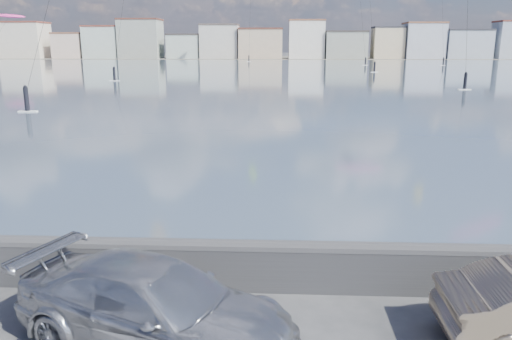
{
  "coord_description": "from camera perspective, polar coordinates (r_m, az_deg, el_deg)",
  "views": [
    {
      "loc": [
        1.52,
        -6.61,
        4.86
      ],
      "look_at": [
        1.0,
        4.0,
        2.2
      ],
      "focal_mm": 35.0,
      "sensor_mm": 36.0,
      "label": 1
    }
  ],
  "objects": [
    {
      "name": "far_shore_strip",
      "position": [
        206.67,
        2.42,
        12.7
      ],
      "size": [
        500.0,
        60.0,
        0.0
      ],
      "primitive_type": "cube",
      "color": "#4C473D",
      "rests_on": "ground"
    },
    {
      "name": "seawall",
      "position": [
        10.36,
        -5.98,
        -10.42
      ],
      "size": [
        400.0,
        0.36,
        1.08
      ],
      "color": "#28282B",
      "rests_on": "ground"
    },
    {
      "name": "bay_water",
      "position": [
        98.24,
        1.93,
        11.22
      ],
      "size": [
        500.0,
        177.0,
        0.0
      ],
      "primitive_type": "cube",
      "color": "#405566",
      "rests_on": "ground"
    },
    {
      "name": "kitesurfer_8",
      "position": [
        182.05,
        -26.38,
        15.46
      ],
      "size": [
        10.13,
        14.43,
        14.98
      ],
      "color": "#E5338C",
      "rests_on": "ground"
    },
    {
      "name": "car_silver",
      "position": [
        8.61,
        -11.44,
        -15.08
      ],
      "size": [
        5.29,
        3.62,
        1.42
      ],
      "primitive_type": "imported",
      "rotation": [
        0.0,
        0.0,
        1.2
      ],
      "color": "#B4B6BC",
      "rests_on": "ground"
    },
    {
      "name": "far_buildings",
      "position": [
        192.61,
        2.81,
        14.39
      ],
      "size": [
        240.79,
        13.26,
        14.6
      ],
      "color": "gray",
      "rests_on": "ground"
    }
  ]
}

